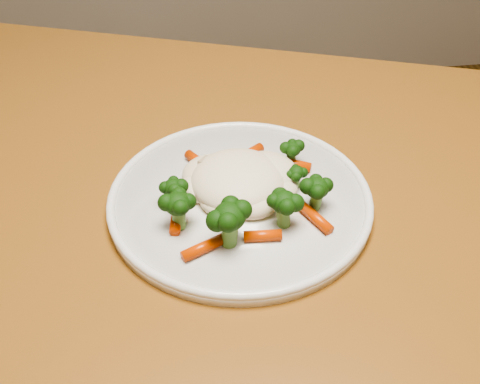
% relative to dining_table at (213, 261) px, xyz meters
% --- Properties ---
extents(dining_table, '(1.35, 1.12, 0.75)m').
position_rel_dining_table_xyz_m(dining_table, '(0.00, 0.00, 0.00)').
color(dining_table, '#965D22').
rests_on(dining_table, ground).
extents(plate, '(0.30, 0.30, 0.01)m').
position_rel_dining_table_xyz_m(plate, '(0.03, -0.02, 0.11)').
color(plate, white).
rests_on(plate, dining_table).
extents(meal, '(0.19, 0.19, 0.05)m').
position_rel_dining_table_xyz_m(meal, '(0.03, -0.02, 0.14)').
color(meal, '#FEECCB').
rests_on(meal, plate).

